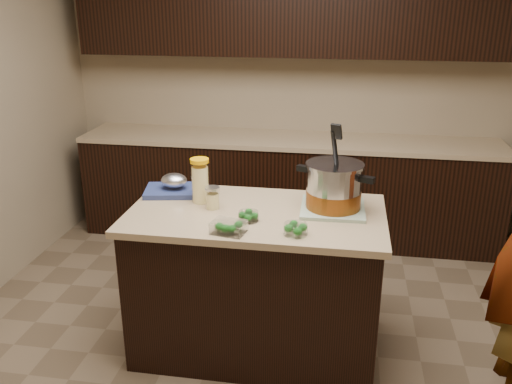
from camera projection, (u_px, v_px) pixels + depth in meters
ground_plane at (256, 345)px, 3.39m from camera, size 4.00×4.00×0.00m
room_shell at (256, 66)px, 2.80m from camera, size 4.04×4.04×2.72m
back_cabinets at (289, 132)px, 4.68m from camera, size 3.60×0.63×2.33m
island at (256, 281)px, 3.23m from camera, size 1.46×0.81×0.90m
dish_towel at (333, 208)px, 3.10m from camera, size 0.37×0.37×0.02m
stock_pot at (334, 189)px, 3.06m from camera, size 0.44×0.43×0.47m
lemonade_pitcher at (200, 182)px, 3.18m from camera, size 0.13×0.13×0.26m
mason_jar at (213, 198)px, 3.11m from camera, size 0.09×0.09×0.14m
broccoli_tub_left at (248, 217)px, 2.95m from camera, size 0.13×0.13×0.05m
broccoli_tub_right at (296, 230)px, 2.78m from camera, size 0.13×0.13×0.06m
broccoli_tub_rect at (229, 228)px, 2.80m from camera, size 0.19×0.15×0.06m
blue_tray at (173, 187)px, 3.35m from camera, size 0.36×0.31×0.12m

